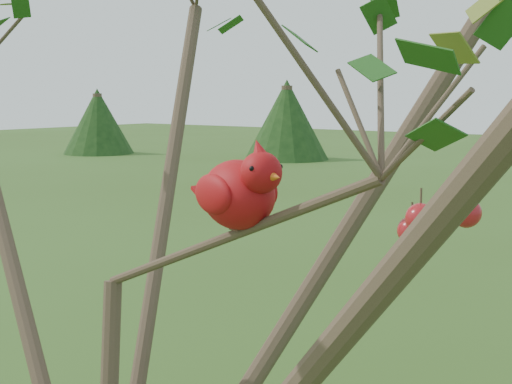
% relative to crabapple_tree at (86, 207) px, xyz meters
% --- Properties ---
extents(crabapple_tree, '(2.35, 2.05, 2.95)m').
position_rel_crabapple_tree_xyz_m(crabapple_tree, '(0.00, 0.00, 0.00)').
color(crabapple_tree, '#3F2D22').
rests_on(crabapple_tree, ground).
extents(cardinal, '(0.23, 0.15, 0.17)m').
position_rel_crabapple_tree_xyz_m(cardinal, '(0.27, 0.09, 0.04)').
color(cardinal, '#B30F11').
rests_on(cardinal, ground).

